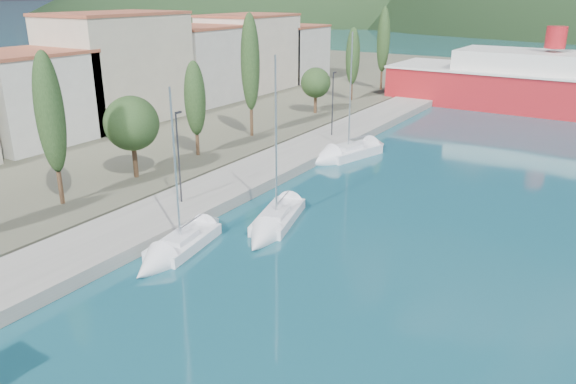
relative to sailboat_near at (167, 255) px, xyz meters
The scene contains 9 objects.
ground 110.86m from the sailboat_near, 87.44° to the left, with size 1400.00×1400.00×0.00m, color #174E5C.
quay 17.23m from the sailboat_near, 103.56° to the left, with size 5.00×88.00×0.80m, color gray.
land_strip 49.83m from the sailboat_near, 147.53° to the left, with size 70.00×148.00×0.70m, color #565644.
town_buildings 39.04m from the sailboat_near, 134.35° to the left, with size 9.20×69.20×11.30m.
tree_row 24.56m from the sailboat_near, 116.76° to the left, with size 4.06×64.01×11.56m.
lamp_posts 7.73m from the sailboat_near, 126.90° to the left, with size 0.15×44.77×6.06m.
sailboat_near is the anchor object (origin of this frame).
sailboat_mid 6.63m from the sailboat_near, 65.04° to the left, with size 4.14×8.21×11.43m.
sailboat_far 22.25m from the sailboat_near, 92.45° to the left, with size 4.71×8.47×11.87m.
Camera 1 is at (15.60, -11.06, 14.16)m, focal length 35.00 mm.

